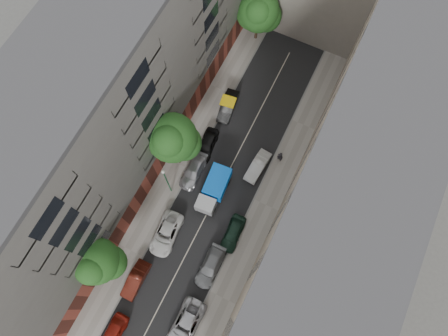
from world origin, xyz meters
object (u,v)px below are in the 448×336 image
Objects in this scene: car_left_4 at (207,145)px; lamp_post at (166,180)px; tree_mid at (173,140)px; car_left_5 at (228,106)px; pedestrian at (280,157)px; car_left_3 at (193,171)px; car_right_2 at (233,233)px; car_right_0 at (186,325)px; tree_far at (259,13)px; tarp_truck at (214,189)px; car_left_2 at (166,234)px; car_right_3 at (258,166)px; car_left_0 at (112,335)px; car_left_1 at (136,280)px; tree_near at (98,263)px; car_right_1 at (210,267)px.

car_left_4 is 7.58m from lamp_post.
tree_mid reaches higher than lamp_post.
pedestrian reaches higher than car_left_5.
lamp_post reaches higher than car_left_3.
pedestrian is (8.24, 2.21, 0.37)m from car_left_4.
car_left_3 is at bearing 145.20° from car_right_2.
tree_far reaches higher than car_right_0.
tarp_truck is 8.49m from pedestrian.
car_right_0 is at bearing -54.46° from car_left_2.
tree_mid reaches higher than car_right_3.
car_left_2 is 1.20× the size of car_right_2.
lamp_post is (-2.00, 15.79, 3.53)m from car_left_0.
lamp_post reaches higher than tarp_truck.
car_left_1 is 5.55m from tree_near.
car_right_1 is at bearing 26.72° from tree_near.
car_left_3 is 1.04× the size of car_left_5.
car_right_1 is (3.34, -7.55, -0.70)m from tarp_truck.
car_left_4 is (-0.06, 3.60, 0.06)m from car_left_3.
car_left_1 is 0.97× the size of car_left_4.
tree_mid is at bearing 149.20° from car_right_2.
pedestrian is (8.03, 19.01, 0.42)m from car_left_1.
tarp_truck is 1.09× the size of car_left_2.
tree_mid reaches higher than tarp_truck.
car_right_3 is (6.18, 16.97, -0.01)m from car_left_1.
car_left_2 is 8.14m from tree_near.
car_right_1 is at bearing -46.53° from tree_mid.
car_left_1 is at bearing 76.10° from pedestrian.
car_left_4 is 13.86m from car_right_1.
tree_far is (-2.00, 38.80, 4.13)m from car_left_0.
car_left_3 is 6.40m from tree_mid.
tree_mid is (-8.53, 9.00, 6.05)m from car_right_1.
tree_mid reaches higher than car_left_3.
car_left_5 is 10.82m from tree_mid.
car_left_0 is 25.71m from pedestrian.
car_left_4 is at bearing 80.85° from tree_near.
car_left_0 is at bearing 82.17° from pedestrian.
lamp_post is (0.74, -3.41, -2.47)m from tree_mid.
car_left_2 is at bearing 84.17° from car_left_1.
car_left_3 is 16.31m from car_right_0.
car_right_1 is 11.43m from tree_near.
car_left_5 is at bearing 83.14° from tree_near.
car_right_0 is at bearing -13.80° from car_left_1.
tree_near is 10.45m from lamp_post.
car_right_1 is 2.44× the size of pedestrian.
car_right_2 is 8.21m from car_right_3.
car_left_0 is 11.73m from car_right_1.
car_right_2 is 2.22× the size of pedestrian.
car_left_3 is 1.11× the size of car_right_3.
car_left_5 is 8.39m from car_right_3.
tarp_truck reaches higher than car_left_1.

